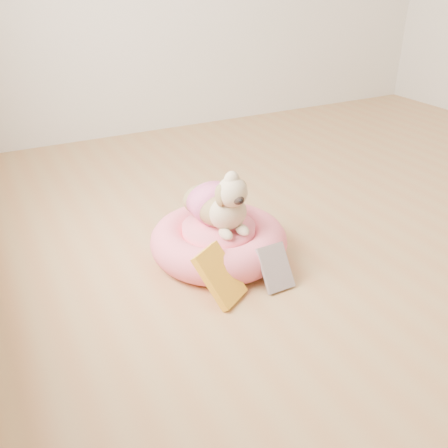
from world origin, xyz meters
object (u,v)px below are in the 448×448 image
pet_bed (219,241)px  book_white (275,268)px  book_yellow (220,276)px  dog (219,194)px

pet_bed → book_white: (0.10, -0.31, 0.01)m
book_yellow → book_white: size_ratio=1.24×
dog → book_white: bearing=-74.8°
dog → book_yellow: 0.38m
pet_bed → book_white: 0.32m
dog → book_white: size_ratio=2.08×
dog → pet_bed: bearing=-132.5°
dog → book_yellow: size_ratio=1.67×
dog → book_yellow: bearing=-117.3°
pet_bed → book_yellow: size_ratio=2.59×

